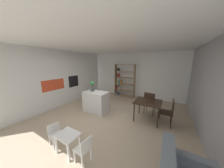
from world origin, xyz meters
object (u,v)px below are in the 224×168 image
at_px(built_in_oven, 74,81).
at_px(dining_chair_far, 150,102).
at_px(child_table, 68,138).
at_px(dining_table, 148,104).
at_px(potted_plant_on_island, 92,85).
at_px(child_chair_left, 55,133).
at_px(kitchen_island, 96,102).
at_px(open_bookshelf, 123,81).
at_px(dining_chair_window_side, 169,110).
at_px(child_chair_right, 84,149).

height_order(built_in_oven, dining_chair_far, built_in_oven).
height_order(child_table, dining_table, dining_table).
height_order(built_in_oven, potted_plant_on_island, built_in_oven).
distance_m(child_table, dining_chair_far, 3.16).
height_order(child_chair_left, dining_table, dining_table).
distance_m(kitchen_island, dining_table, 2.15).
bearing_deg(potted_plant_on_island, dining_chair_far, 20.11).
relative_size(kitchen_island, open_bookshelf, 0.50).
distance_m(kitchen_island, dining_chair_window_side, 2.81).
bearing_deg(potted_plant_on_island, built_in_oven, 166.26).
relative_size(built_in_oven, dining_chair_far, 0.62).
bearing_deg(kitchen_island, built_in_oven, 166.64).
bearing_deg(dining_chair_far, open_bookshelf, -35.98).
bearing_deg(built_in_oven, dining_chair_window_side, -0.33).
distance_m(child_chair_left, child_chair_right, 1.05).
xyz_separation_m(built_in_oven, dining_chair_far, (3.98, 0.42, -0.57)).
height_order(built_in_oven, kitchen_island, built_in_oven).
bearing_deg(built_in_oven, child_chair_right, -37.60).
xyz_separation_m(built_in_oven, dining_table, (3.99, -0.03, -0.49)).
bearing_deg(open_bookshelf, kitchen_island, -93.32).
height_order(child_table, dining_chair_far, dining_chair_far).
bearing_deg(child_chair_right, dining_chair_window_side, 152.60).
xyz_separation_m(child_table, dining_table, (1.34, 2.41, 0.26)).
xyz_separation_m(kitchen_island, child_chair_right, (1.28, -1.99, -0.11)).
relative_size(child_chair_left, child_chair_right, 0.91).
relative_size(child_table, child_chair_left, 0.93).
height_order(child_chair_left, dining_chair_window_side, dining_chair_window_side).
xyz_separation_m(kitchen_island, dining_chair_far, (2.09, 0.87, 0.11)).
distance_m(built_in_oven, open_bookshelf, 2.96).
height_order(kitchen_island, child_chair_left, kitchen_island).
distance_m(child_table, dining_table, 2.77).
xyz_separation_m(kitchen_island, dining_table, (2.10, 0.42, 0.20)).
bearing_deg(child_chair_left, open_bookshelf, 10.35).
bearing_deg(kitchen_island, dining_chair_window_side, 8.61).
relative_size(child_chair_left, dining_chair_window_side, 0.60).
bearing_deg(dining_table, kitchen_island, -168.69).
height_order(open_bookshelf, child_chair_left, open_bookshelf).
height_order(potted_plant_on_island, dining_table, potted_plant_on_island).
xyz_separation_m(kitchen_island, potted_plant_on_island, (-0.19, 0.03, 0.73)).
bearing_deg(child_table, dining_chair_far, 64.98).
distance_m(built_in_oven, dining_chair_far, 4.04).
bearing_deg(dining_table, potted_plant_on_island, -170.40).
height_order(kitchen_island, potted_plant_on_island, potted_plant_on_island).
height_order(built_in_oven, child_chair_left, built_in_oven).
bearing_deg(potted_plant_on_island, open_bookshelf, 82.44).
bearing_deg(child_chair_right, child_chair_left, -86.23).
relative_size(child_table, dining_chair_window_side, 0.56).
distance_m(kitchen_island, child_table, 2.13).
relative_size(potted_plant_on_island, child_chair_right, 0.75).
relative_size(built_in_oven, child_chair_right, 0.97).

